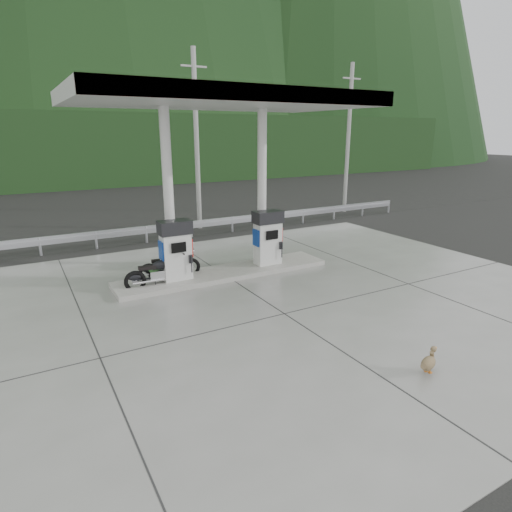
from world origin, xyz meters
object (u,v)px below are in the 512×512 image
gas_pump_right (268,238)px  motorcycle_left (159,273)px  gas_pump_left (176,250)px  motorcycle_right (170,266)px  duck (428,363)px

gas_pump_right → motorcycle_left: bearing=-178.9°
gas_pump_left → motorcycle_right: size_ratio=0.99×
gas_pump_left → motorcycle_left: size_ratio=0.95×
gas_pump_right → motorcycle_right: 3.35m
motorcycle_left → motorcycle_right: size_ratio=1.04×
gas_pump_right → duck: 7.27m
gas_pump_left → gas_pump_right: bearing=0.0°
gas_pump_right → motorcycle_left: (-3.78, -0.07, -0.60)m
gas_pump_left → motorcycle_right: bearing=96.4°
gas_pump_left → motorcycle_left: gas_pump_left is taller
motorcycle_left → duck: size_ratio=3.35×
motorcycle_right → gas_pump_left: bearing=-79.3°
motorcycle_left → motorcycle_right: 0.77m
gas_pump_right → motorcycle_right: size_ratio=0.99×
duck → motorcycle_right: bearing=87.9°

